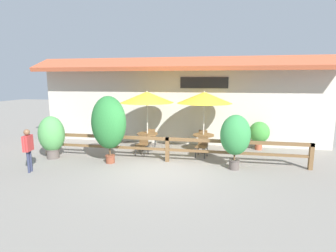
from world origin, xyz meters
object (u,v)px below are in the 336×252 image
Objects in this scene: chair_near_wallside at (151,136)px; patio_umbrella_middle at (204,98)px; dining_table_near at (147,137)px; dining_table_middle at (203,138)px; chair_middle_streetside at (202,145)px; potted_plant_broad_leaf at (52,135)px; pedestrian at (28,145)px; potted_plant_tall_tropical at (109,123)px; potted_plant_small_flowering at (235,136)px; patio_umbrella_near at (147,97)px; chair_near_streetside at (142,144)px; potted_plant_corner_fern at (259,133)px; chair_middle_wallside at (203,138)px.

chair_near_wallside is 0.32× the size of patio_umbrella_middle.
dining_table_near is 1.00× the size of dining_table_middle.
potted_plant_broad_leaf reaches higher than chair_middle_streetside.
pedestrian is at bearing 43.17° from chair_near_wallside.
pedestrian is (-3.23, -3.51, 0.34)m from dining_table_near.
potted_plant_tall_tropical reaches higher than dining_table_middle.
potted_plant_small_flowering reaches higher than chair_near_wallside.
patio_umbrella_near reaches higher than chair_near_streetside.
patio_umbrella_middle is 6.94m from pedestrian.
patio_umbrella_middle reaches higher than potted_plant_tall_tropical.
potted_plant_tall_tropical reaches higher than pedestrian.
potted_plant_corner_fern is at bearing 108.93° from pedestrian.
chair_middle_streetside is at bearing 131.74° from potted_plant_small_flowering.
potted_plant_tall_tropical is (-0.91, -2.78, 1.06)m from chair_near_wallside.
chair_near_wallside is at bearing 167.26° from patio_umbrella_middle.
chair_near_streetside and chair_middle_streetside have the same top height.
chair_middle_streetside is 2.95m from potted_plant_corner_fern.
patio_umbrella_middle is 1.04× the size of potted_plant_tall_tropical.
potted_plant_small_flowering is (1.21, -1.36, 0.72)m from chair_middle_streetside.
potted_plant_corner_fern is (4.95, 0.28, 0.29)m from chair_near_wallside.
pedestrian is (0.23, -1.64, 0.02)m from potted_plant_broad_leaf.
pedestrian reaches higher than chair_near_streetside.
dining_table_middle is (2.50, -0.56, 0.14)m from chair_near_wallside.
potted_plant_tall_tropical is at bearing -142.86° from chair_middle_streetside.
dining_table_near is 4.19m from potted_plant_small_flowering.
potted_plant_corner_fern is (4.93, 1.02, -1.61)m from patio_umbrella_near.
chair_middle_wallside is at bearing 113.51° from potted_plant_small_flowering.
potted_plant_tall_tropical is (-3.39, -1.47, 1.06)m from chair_middle_streetside.
patio_umbrella_near is at bearing 152.34° from potted_plant_small_flowering.
chair_near_wallside is at bearing 167.26° from dining_table_middle.
patio_umbrella_near is 2.07× the size of potted_plant_corner_fern.
potted_plant_corner_fern reaches higher than chair_middle_streetside.
potted_plant_tall_tropical is at bearing 47.30° from chair_middle_wallside.
potted_plant_corner_fern is (1.26, 2.94, -0.43)m from potted_plant_small_flowering.
chair_middle_streetside reaches higher than dining_table_near.
dining_table_middle is at bearing 98.94° from chair_middle_wallside.
potted_plant_broad_leaf is at bearing 176.39° from potted_plant_tall_tropical.
patio_umbrella_middle is at bearing 19.09° from potted_plant_broad_leaf.
chair_middle_streetside and chair_middle_wallside have the same top height.
chair_near_streetside and chair_middle_wallside have the same top height.
chair_middle_wallside is (2.46, 1.65, 0.00)m from chair_near_streetside.
potted_plant_small_flowering reaches higher than dining_table_middle.
chair_middle_streetside is 1.96m from potted_plant_small_flowering.
potted_plant_broad_leaf reaches higher than pedestrian.
dining_table_near is at bearing 152.34° from potted_plant_small_flowering.
potted_plant_broad_leaf is (-3.43, -2.62, 0.46)m from chair_near_wallside.
chair_near_wallside reaches higher than dining_table_middle.
potted_plant_broad_leaf reaches higher than chair_near_wallside.
chair_middle_wallside is 0.67× the size of potted_plant_corner_fern.
chair_near_streetside is 1.90m from potted_plant_tall_tropical.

